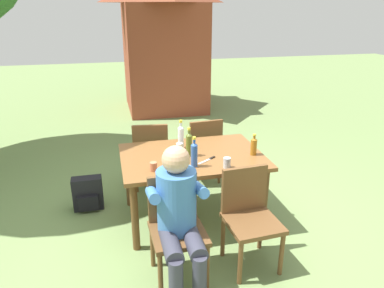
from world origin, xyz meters
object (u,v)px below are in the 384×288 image
backpack_by_near_side (88,194)px  person_in_white_shirt (179,212)px  cup_glass (180,148)px  chair_near_right (249,212)px  bottle_blue (194,154)px  chair_near_left (176,222)px  bottle_olive (189,144)px  brick_kiosk (164,41)px  chair_far_right (203,147)px  bottle_amber (254,146)px  bottle_clear (181,136)px  cup_steel (227,163)px  table_knife (208,160)px  cup_terracotta (153,166)px  chair_far_left (151,151)px  dining_table (192,163)px

backpack_by_near_side → person_in_white_shirt: bearing=-59.9°
cup_glass → chair_near_right: bearing=-64.3°
chair_near_right → bottle_blue: (-0.37, 0.52, 0.38)m
chair_near_left → bottle_olive: (0.29, 0.79, 0.38)m
brick_kiosk → chair_near_left: bearing=-98.4°
chair_near_left → chair_far_right: size_ratio=1.00×
chair_far_right → person_in_white_shirt: 1.84m
bottle_olive → bottle_amber: bearing=-10.9°
chair_far_right → bottle_clear: bottle_clear is taller
bottle_blue → bottle_clear: 0.49m
bottle_clear → cup_glass: size_ratio=3.11×
cup_steel → backpack_by_near_side: (-1.35, 0.82, -0.60)m
chair_near_left → bottle_amber: (0.94, 0.66, 0.34)m
cup_steel → brick_kiosk: brick_kiosk is taller
bottle_amber → cup_glass: bottle_amber is taller
chair_far_right → table_knife: size_ratio=4.12×
cup_terracotta → cup_steel: (0.68, -0.10, 0.01)m
chair_far_left → brick_kiosk: 3.99m
chair_far_left → chair_far_right: 0.67m
chair_near_left → cup_terracotta: bearing=101.7°
cup_terracotta → table_knife: bearing=11.6°
chair_near_left → bottle_blue: 0.70m
bottle_olive → backpack_by_near_side: 1.35m
chair_far_left → bottle_clear: 0.75m
chair_far_right → backpack_by_near_side: size_ratio=2.27×
dining_table → table_knife: (0.13, -0.17, 0.09)m
bottle_amber → cup_steel: size_ratio=2.22×
cup_terracotta → backpack_by_near_side: 1.15m
person_in_white_shirt → bottle_olive: size_ratio=3.90×
chair_near_right → brick_kiosk: (0.15, 5.38, 0.97)m
dining_table → person_in_white_shirt: person_in_white_shirt is taller
chair_near_left → bottle_blue: bearing=61.4°
bottle_olive → cup_glass: (-0.08, 0.11, -0.08)m
dining_table → cup_glass: size_ratio=14.17×
bottle_clear → dining_table: bearing=-70.7°
cup_terracotta → chair_near_left: bearing=-78.3°
cup_terracotta → backpack_by_near_side: (-0.67, 0.72, -0.59)m
bottle_blue → bottle_amber: size_ratio=1.33×
cup_glass → bottle_olive: bearing=-54.7°
brick_kiosk → person_in_white_shirt: bearing=-98.2°
dining_table → chair_near_right: (0.32, -0.80, -0.16)m
person_in_white_shirt → cup_steel: 0.79m
bottle_clear → cup_steel: bearing=-61.4°
chair_near_left → bottle_amber: bearing=35.0°
bottle_clear → bottle_amber: bottle_clear is taller
chair_near_right → cup_terracotta: (-0.75, 0.52, 0.29)m
chair_near_right → table_knife: (-0.19, 0.63, 0.25)m
backpack_by_near_side → chair_near_right: bearing=-41.0°
chair_far_right → cup_glass: (-0.44, -0.70, 0.30)m
person_in_white_shirt → bottle_amber: bearing=39.3°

